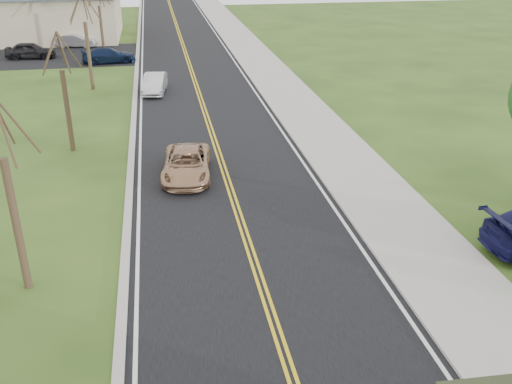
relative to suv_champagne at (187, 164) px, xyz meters
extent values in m
cube|color=black|center=(1.68, 22.31, -0.60)|extent=(8.00, 120.00, 0.01)
cube|color=#9E998E|center=(5.83, 22.31, -0.55)|extent=(0.30, 120.00, 0.12)
cube|color=#9E998E|center=(7.58, 22.31, -0.56)|extent=(3.20, 120.00, 0.10)
cube|color=#9E998E|center=(-2.47, 22.31, -0.56)|extent=(0.30, 120.00, 0.10)
cylinder|color=#38281C|center=(-5.32, -7.69, 1.49)|extent=(0.24, 0.24, 4.20)
cylinder|color=#38281C|center=(-4.84, -7.56, 4.52)|extent=(1.01, 0.33, 1.90)
cylinder|color=#38281C|center=(-5.29, -7.07, 4.44)|extent=(0.13, 1.29, 1.74)
cylinder|color=#38281C|center=(-5.05, -8.10, 4.52)|extent=(0.58, 0.90, 1.90)
cylinder|color=#38281C|center=(-5.32, 4.31, 1.37)|extent=(0.24, 0.24, 3.96)
cylinder|color=#38281C|center=(-4.87, 4.43, 4.23)|extent=(0.96, 0.32, 1.79)
cylinder|color=#38281C|center=(-5.29, 4.89, 4.15)|extent=(0.12, 1.22, 1.65)
cylinder|color=#38281C|center=(-5.75, 4.48, 4.23)|extent=(0.93, 0.41, 1.79)
cylinder|color=#38281C|center=(-5.68, 3.86, 4.15)|extent=(0.75, 0.99, 1.67)
cylinder|color=#38281C|center=(-5.06, 3.92, 4.23)|extent=(0.55, 0.85, 1.80)
cylinder|color=#38281C|center=(-5.32, 16.31, 1.61)|extent=(0.24, 0.24, 4.44)
cylinder|color=#38281C|center=(-4.81, 16.45, 4.81)|extent=(1.07, 0.35, 2.00)
cylinder|color=#38281C|center=(-5.28, 16.96, 4.73)|extent=(0.13, 1.36, 1.84)
cylinder|color=#38281C|center=(-5.80, 16.50, 4.81)|extent=(1.03, 0.46, 2.00)
cylinder|color=#38281C|center=(-5.73, 15.81, 4.73)|extent=(0.83, 1.10, 1.87)
cylinder|color=#38281C|center=(-5.03, 15.88, 4.81)|extent=(0.61, 0.95, 2.01)
cylinder|color=#38281C|center=(-5.32, 28.31, 1.43)|extent=(0.24, 0.24, 4.08)
cube|color=tan|center=(-14.32, 38.31, 1.49)|extent=(20.00, 12.00, 4.20)
cube|color=black|center=(-8.32, 28.31, -0.60)|extent=(18.00, 10.00, 0.02)
imported|color=tan|center=(0.00, 0.00, 0.00)|extent=(2.47, 4.57, 1.22)
imported|color=silver|center=(-1.16, 14.63, 0.02)|extent=(1.82, 3.95, 1.25)
imported|color=black|center=(-11.24, 27.65, 0.07)|extent=(4.08, 1.82, 1.37)
imported|color=#ADACB1|center=(-8.03, 32.31, 0.00)|extent=(3.88, 2.02, 1.22)
imported|color=#0D1832|center=(-4.70, 24.77, 0.01)|extent=(4.48, 2.29, 1.24)
camera|label=1|loc=(-1.03, -23.21, 9.28)|focal=40.00mm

